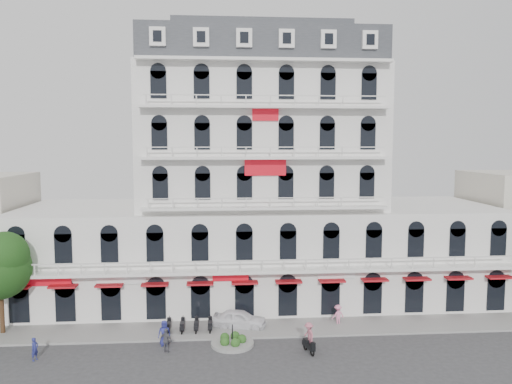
% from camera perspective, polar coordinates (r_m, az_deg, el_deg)
% --- Properties ---
extents(ground, '(120.00, 120.00, 0.00)m').
position_cam_1_polar(ground, '(33.71, 3.07, -20.84)').
color(ground, '#38383A').
rests_on(ground, ground).
extents(sidewalk, '(53.00, 4.00, 0.16)m').
position_cam_1_polar(sidewalk, '(41.88, 1.43, -15.30)').
color(sidewalk, gray).
rests_on(sidewalk, ground).
extents(main_building, '(45.00, 15.00, 25.80)m').
position_cam_1_polar(main_building, '(48.36, 0.38, -0.42)').
color(main_building, silver).
rests_on(main_building, ground).
extents(traffic_island, '(3.20, 3.20, 1.60)m').
position_cam_1_polar(traffic_island, '(38.85, -2.71, -16.73)').
color(traffic_island, gray).
rests_on(traffic_island, ground).
extents(parked_scooter_row, '(4.40, 1.80, 1.10)m').
position_cam_1_polar(parked_scooter_row, '(41.60, -7.62, -15.62)').
color(parked_scooter_row, black).
rests_on(parked_scooter_row, ground).
extents(tree_west_inner, '(4.76, 4.76, 8.25)m').
position_cam_1_polar(tree_west_inner, '(43.92, -27.21, -7.30)').
color(tree_west_inner, '#382314').
rests_on(tree_west_inner, ground).
extents(parked_car, '(4.65, 2.67, 1.49)m').
position_cam_1_polar(parked_car, '(41.96, -1.88, -14.30)').
color(parked_car, white).
rests_on(parked_car, ground).
extents(rider_center, '(0.96, 1.67, 2.27)m').
position_cam_1_polar(rider_center, '(37.37, 6.06, -16.12)').
color(rider_center, black).
rests_on(rider_center, ground).
extents(pedestrian_left, '(0.94, 0.62, 1.90)m').
position_cam_1_polar(pedestrian_left, '(39.12, -10.44, -15.57)').
color(pedestrian_left, navy).
rests_on(pedestrian_left, ground).
extents(pedestrian_mid, '(1.11, 0.91, 1.77)m').
position_cam_1_polar(pedestrian_mid, '(37.94, -10.22, -16.35)').
color(pedestrian_mid, '#5A5A61').
rests_on(pedestrian_mid, ground).
extents(pedestrian_right, '(1.26, 0.97, 1.72)m').
position_cam_1_polar(pedestrian_right, '(43.02, 9.34, -13.70)').
color(pedestrian_right, pink).
rests_on(pedestrian_right, ground).
extents(pedestrian_far, '(0.59, 0.69, 1.61)m').
position_cam_1_polar(pedestrian_far, '(39.32, -23.97, -16.08)').
color(pedestrian_far, navy).
rests_on(pedestrian_far, ground).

